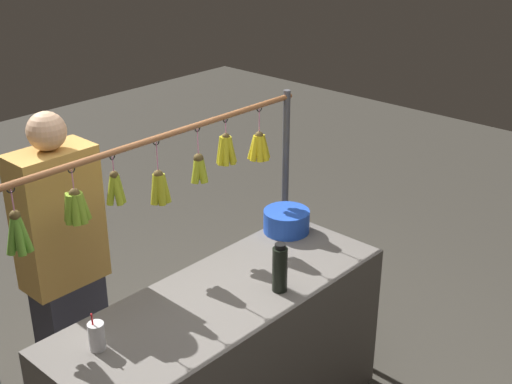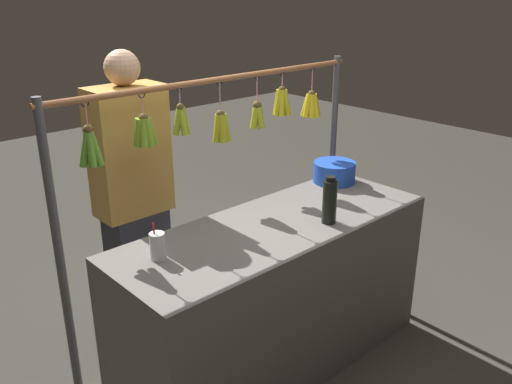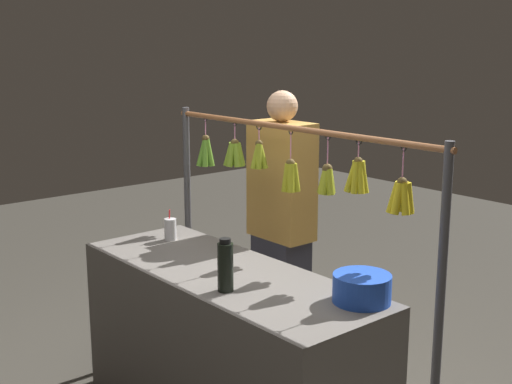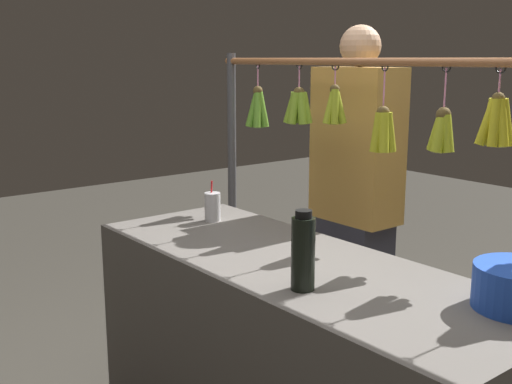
{
  "view_description": "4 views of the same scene",
  "coord_description": "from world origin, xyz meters",
  "px_view_note": "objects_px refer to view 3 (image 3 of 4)",
  "views": [
    {
      "loc": [
        2.02,
        2.08,
        2.75
      ],
      "look_at": [
        -0.24,
        0.0,
        1.38
      ],
      "focal_mm": 47.98,
      "sensor_mm": 36.0,
      "label": 1
    },
    {
      "loc": [
        1.87,
        1.87,
        2.11
      ],
      "look_at": [
        0.15,
        0.0,
        1.12
      ],
      "focal_mm": 38.02,
      "sensor_mm": 36.0,
      "label": 2
    },
    {
      "loc": [
        -2.71,
        2.08,
        2.07
      ],
      "look_at": [
        -0.24,
        0.0,
        1.36
      ],
      "focal_mm": 48.17,
      "sensor_mm": 36.0,
      "label": 3
    },
    {
      "loc": [
        -1.64,
        1.5,
        1.62
      ],
      "look_at": [
        0.24,
        0.0,
        1.11
      ],
      "focal_mm": 44.32,
      "sensor_mm": 36.0,
      "label": 4
    }
  ],
  "objects_px": {
    "water_bottle": "(225,266)",
    "blue_bucket": "(362,288)",
    "drink_cup": "(170,229)",
    "vendor_person": "(281,232)"
  },
  "relations": [
    {
      "from": "water_bottle",
      "to": "drink_cup",
      "type": "height_order",
      "value": "water_bottle"
    },
    {
      "from": "blue_bucket",
      "to": "vendor_person",
      "type": "bearing_deg",
      "value": -25.3
    },
    {
      "from": "water_bottle",
      "to": "vendor_person",
      "type": "relative_size",
      "value": 0.15
    },
    {
      "from": "drink_cup",
      "to": "water_bottle",
      "type": "bearing_deg",
      "value": 163.07
    },
    {
      "from": "blue_bucket",
      "to": "drink_cup",
      "type": "xyz_separation_m",
      "value": [
        1.42,
        0.12,
        -0.0
      ]
    },
    {
      "from": "water_bottle",
      "to": "blue_bucket",
      "type": "distance_m",
      "value": 0.65
    },
    {
      "from": "vendor_person",
      "to": "water_bottle",
      "type": "bearing_deg",
      "value": 124.18
    },
    {
      "from": "blue_bucket",
      "to": "drink_cup",
      "type": "height_order",
      "value": "drink_cup"
    },
    {
      "from": "water_bottle",
      "to": "vendor_person",
      "type": "distance_m",
      "value": 1.15
    },
    {
      "from": "blue_bucket",
      "to": "vendor_person",
      "type": "distance_m",
      "value": 1.28
    }
  ]
}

